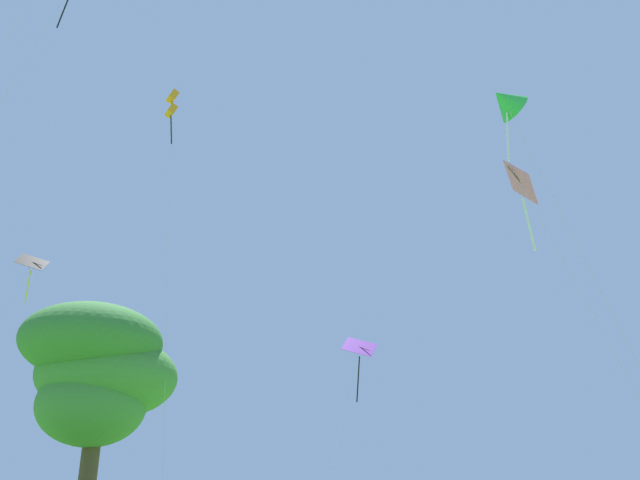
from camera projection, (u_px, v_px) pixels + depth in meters
name	position (u px, v px, depth m)	size (l,w,h in m)	color
kite_yellow_diamond	(60.00, 6.00, 27.98)	(3.80, 6.69, 23.07)	yellow
kite_purple_streamer	(358.00, 358.00, 36.05)	(3.42, 5.72, 10.15)	purple
kite_green_small	(506.00, 102.00, 19.60)	(2.49, 5.24, 13.38)	green
kite_pink_low	(525.00, 198.00, 24.23)	(3.24, 5.47, 13.49)	pink
kite_black_large	(29.00, 272.00, 41.91)	(2.57, 8.04, 16.53)	black
kite_orange_box	(172.00, 106.00, 38.89)	(2.94, 5.00, 24.35)	orange
tree_right_cluster	(98.00, 371.00, 30.63)	(7.08, 7.52, 10.23)	brown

